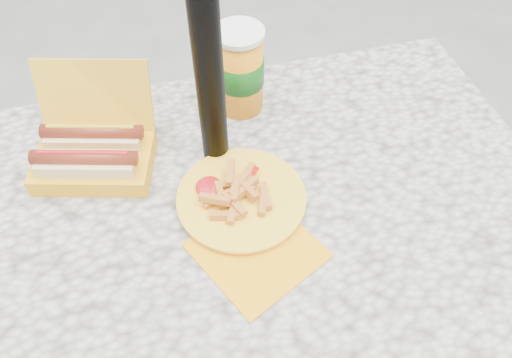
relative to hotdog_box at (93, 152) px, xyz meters
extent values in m
cube|color=beige|center=(0.23, -0.19, -0.06)|extent=(1.20, 0.80, 0.05)
cylinder|color=black|center=(-0.27, 0.11, -0.44)|extent=(0.07, 0.07, 0.70)
cylinder|color=black|center=(0.73, 0.11, -0.44)|extent=(0.07, 0.07, 0.70)
cube|color=yellow|center=(0.00, -0.01, -0.02)|extent=(0.24, 0.19, 0.04)
cube|color=yellow|center=(0.02, 0.08, 0.06)|extent=(0.22, 0.11, 0.13)
cube|color=#F4E49F|center=(-0.01, -0.04, 0.00)|extent=(0.18, 0.09, 0.05)
cylinder|color=maroon|center=(-0.01, -0.04, 0.03)|extent=(0.19, 0.08, 0.03)
cylinder|color=#B41519|center=(-0.01, -0.04, 0.04)|extent=(0.16, 0.05, 0.01)
cube|color=#F4E49F|center=(0.01, 0.02, 0.00)|extent=(0.18, 0.09, 0.05)
cylinder|color=maroon|center=(0.01, 0.02, 0.03)|extent=(0.19, 0.08, 0.03)
cylinder|color=gold|center=(0.01, 0.02, 0.04)|extent=(0.16, 0.05, 0.01)
cube|color=#EEA10E|center=(0.25, -0.26, -0.04)|extent=(0.24, 0.24, 0.00)
cylinder|color=yellow|center=(0.25, -0.15, -0.03)|extent=(0.22, 0.22, 0.01)
cylinder|color=yellow|center=(0.25, -0.15, -0.03)|extent=(0.23, 0.23, 0.01)
cube|color=#BE822F|center=(0.21, -0.19, -0.02)|extent=(0.06, 0.03, 0.01)
cube|color=#BE822F|center=(0.26, -0.15, -0.01)|extent=(0.05, 0.04, 0.01)
cube|color=#BE822F|center=(0.25, -0.15, -0.01)|extent=(0.06, 0.02, 0.01)
cube|color=#BE822F|center=(0.23, -0.19, -0.02)|extent=(0.04, 0.06, 0.01)
cube|color=#BE822F|center=(0.25, -0.14, -0.01)|extent=(0.05, 0.05, 0.01)
cube|color=#BE822F|center=(0.27, -0.12, -0.01)|extent=(0.04, 0.05, 0.01)
cube|color=#BE822F|center=(0.24, -0.15, 0.00)|extent=(0.03, 0.06, 0.01)
cube|color=#BE822F|center=(0.23, -0.18, -0.01)|extent=(0.04, 0.06, 0.01)
cube|color=#BE822F|center=(0.26, -0.15, -0.01)|extent=(0.03, 0.06, 0.01)
cube|color=#BE822F|center=(0.24, -0.12, 0.00)|extent=(0.03, 0.06, 0.01)
cube|color=#BE822F|center=(0.20, -0.17, 0.00)|extent=(0.06, 0.04, 0.01)
cube|color=#BE822F|center=(0.29, -0.17, -0.01)|extent=(0.02, 0.06, 0.01)
cube|color=#BE822F|center=(0.24, -0.13, -0.01)|extent=(0.06, 0.02, 0.01)
cube|color=#BE822F|center=(0.20, -0.16, -0.02)|extent=(0.06, 0.03, 0.01)
cube|color=#BE822F|center=(0.27, -0.13, -0.01)|extent=(0.03, 0.06, 0.01)
cube|color=#BE822F|center=(0.21, -0.15, -0.01)|extent=(0.01, 0.06, 0.01)
cube|color=#BE822F|center=(0.28, -0.18, -0.02)|extent=(0.03, 0.06, 0.01)
ellipsoid|color=#B41519|center=(0.20, -0.12, -0.02)|extent=(0.05, 0.05, 0.01)
cube|color=#B60D04|center=(0.25, -0.14, -0.01)|extent=(0.08, 0.07, 0.00)
cylinder|color=orange|center=(0.31, 0.10, 0.05)|extent=(0.09, 0.09, 0.18)
cylinder|color=#135413|center=(0.31, 0.10, 0.05)|extent=(0.10, 0.10, 0.06)
cylinder|color=white|center=(0.31, 0.10, 0.14)|extent=(0.10, 0.10, 0.01)
camera|label=1|loc=(0.14, -0.69, 0.69)|focal=35.00mm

